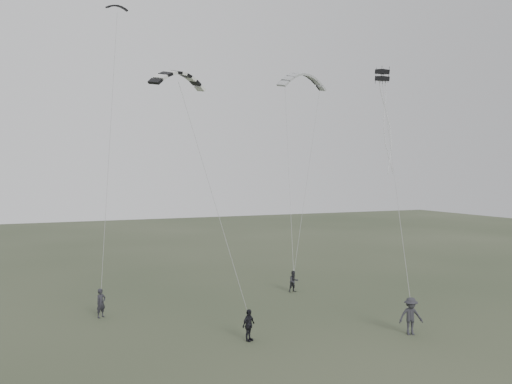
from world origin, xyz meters
name	(u,v)px	position (x,y,z in m)	size (l,w,h in m)	color
ground	(286,335)	(0.00, 0.00, 0.00)	(140.00, 140.00, 0.00)	#2F3A26
flyer_left	(101,303)	(-8.44, 7.04, 0.84)	(0.61, 0.40, 1.67)	#232228
flyer_right	(294,281)	(4.69, 8.27, 0.74)	(0.72, 0.56, 1.49)	#232328
flyer_center	(249,325)	(-2.12, -0.06, 0.79)	(0.93, 0.39, 1.58)	black
flyer_far	(411,316)	(5.95, -2.42, 0.96)	(1.24, 0.71, 1.92)	#28282E
kite_dark_small	(117,6)	(-6.75, 11.67, 19.44)	(1.41, 0.42, 0.48)	black
kite_pale_large	(303,74)	(7.74, 12.69, 16.29)	(4.34, 0.98, 1.75)	#9D9FA2
kite_striped	(178,73)	(-4.97, 2.45, 13.47)	(3.09, 0.77, 1.21)	black
kite_box	(382,75)	(8.79, 3.88, 14.66)	(0.66, 0.66, 0.72)	black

